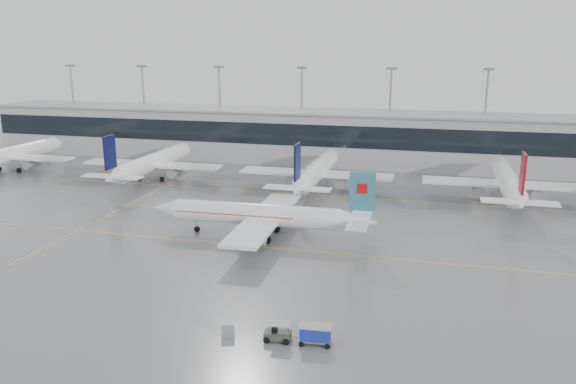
% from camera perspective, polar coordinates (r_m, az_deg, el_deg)
% --- Properties ---
extents(ground, '(320.00, 320.00, 0.00)m').
position_cam_1_polar(ground, '(78.62, -2.22, -5.64)').
color(ground, slate).
rests_on(ground, ground).
extents(taxi_line_main, '(120.00, 0.25, 0.01)m').
position_cam_1_polar(taxi_line_main, '(78.62, -2.22, -5.64)').
color(taxi_line_main, gold).
rests_on(taxi_line_main, ground).
extents(taxi_line_north, '(120.00, 0.25, 0.01)m').
position_cam_1_polar(taxi_line_north, '(106.40, 2.44, -0.28)').
color(taxi_line_north, gold).
rests_on(taxi_line_north, ground).
extents(taxi_line_cross, '(0.25, 60.00, 0.01)m').
position_cam_1_polar(taxi_line_cross, '(103.53, -15.85, -1.24)').
color(taxi_line_cross, gold).
rests_on(taxi_line_cross, ground).
extents(terminal, '(180.00, 15.00, 12.00)m').
position_cam_1_polar(terminal, '(136.02, 5.34, 5.48)').
color(terminal, '#A5A5A9').
rests_on(terminal, ground).
extents(terminal_glass, '(180.00, 0.20, 5.00)m').
position_cam_1_polar(terminal_glass, '(128.43, 4.80, 5.64)').
color(terminal_glass, black).
rests_on(terminal_glass, ground).
extents(terminal_roof, '(182.00, 16.00, 0.40)m').
position_cam_1_polar(terminal_roof, '(135.21, 5.40, 8.07)').
color(terminal_roof, gray).
rests_on(terminal_roof, ground).
extents(light_masts, '(156.40, 1.00, 22.60)m').
position_cam_1_polar(light_masts, '(140.99, 5.82, 8.79)').
color(light_masts, gray).
rests_on(light_masts, ground).
extents(air_canada_jet, '(34.14, 26.62, 10.48)m').
position_cam_1_polar(air_canada_jet, '(81.77, -2.45, -2.42)').
color(air_canada_jet, white).
rests_on(air_canada_jet, ground).
extents(parked_jet_a, '(29.64, 36.96, 11.72)m').
position_cam_1_polar(parked_jet_a, '(140.74, -26.31, 3.40)').
color(parked_jet_a, white).
rests_on(parked_jet_a, ground).
extents(parked_jet_b, '(29.64, 36.96, 11.72)m').
position_cam_1_polar(parked_jet_b, '(120.93, -13.60, 2.92)').
color(parked_jet_b, white).
rests_on(parked_jet_b, ground).
extents(parked_jet_c, '(29.64, 36.96, 11.72)m').
position_cam_1_polar(parked_jet_c, '(109.05, 2.88, 2.08)').
color(parked_jet_c, white).
rests_on(parked_jet_c, ground).
extents(parked_jet_d, '(29.64, 36.96, 11.72)m').
position_cam_1_polar(parked_jet_d, '(107.75, 21.42, 0.94)').
color(parked_jet_d, white).
rests_on(parked_jet_d, ground).
extents(baggage_tug, '(3.79, 1.77, 1.81)m').
position_cam_1_polar(baggage_tug, '(54.79, -1.07, -14.26)').
color(baggage_tug, '#363D30').
rests_on(baggage_tug, ground).
extents(baggage_cart, '(3.17, 1.95, 1.87)m').
position_cam_1_polar(baggage_cart, '(54.10, 2.80, -14.12)').
color(baggage_cart, gray).
rests_on(baggage_cart, ground).
extents(gse_unit, '(1.58, 1.53, 1.24)m').
position_cam_1_polar(gse_unit, '(56.16, -6.12, -13.61)').
color(gse_unit, gray).
rests_on(gse_unit, ground).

